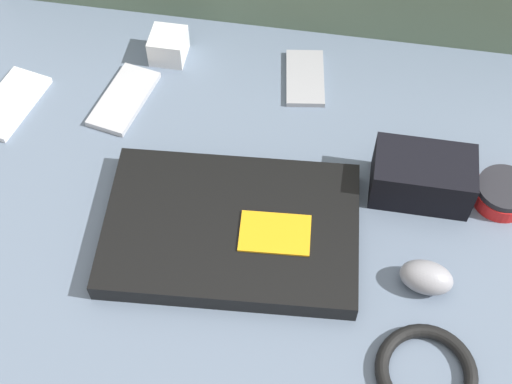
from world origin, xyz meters
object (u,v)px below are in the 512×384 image
object	(u,v)px
speaker_puck	(503,193)
phone_black	(124,99)
phone_small	(305,78)
camera_pouch	(422,177)
charger_brick	(168,46)
computer_mouse	(426,277)
phone_silver	(10,103)
laptop	(232,229)

from	to	relation	value
speaker_puck	phone_black	size ratio (longest dim) A/B	0.55
phone_small	camera_pouch	bearing A→B (deg)	-53.58
phone_small	charger_brick	size ratio (longest dim) A/B	2.14
phone_black	phone_small	world-z (taller)	same
phone_black	speaker_puck	bearing A→B (deg)	2.24
phone_black	camera_pouch	size ratio (longest dim) A/B	1.05
computer_mouse	phone_small	xyz separation A→B (m)	(-0.19, 0.33, -0.02)
phone_black	camera_pouch	distance (m)	0.45
computer_mouse	camera_pouch	bearing A→B (deg)	103.11
phone_silver	phone_small	xyz separation A→B (m)	(0.43, 0.12, -0.00)
phone_silver	phone_black	world-z (taller)	same
laptop	computer_mouse	xyz separation A→B (m)	(0.25, -0.03, 0.01)
speaker_puck	phone_silver	distance (m)	0.72
laptop	speaker_puck	size ratio (longest dim) A/B	4.46
phone_black	computer_mouse	bearing A→B (deg)	-16.14
phone_black	phone_small	bearing A→B (deg)	30.01
camera_pouch	charger_brick	size ratio (longest dim) A/B	2.37
phone_silver	phone_black	distance (m)	0.17
computer_mouse	charger_brick	bearing A→B (deg)	148.38
phone_small	camera_pouch	xyz separation A→B (m)	(0.18, -0.18, 0.03)
speaker_puck	camera_pouch	xyz separation A→B (m)	(-0.11, -0.00, 0.02)
phone_silver	phone_black	bearing A→B (deg)	24.93
charger_brick	phone_small	bearing A→B (deg)	-4.21
computer_mouse	laptop	bearing A→B (deg)	-179.11
laptop	speaker_puck	world-z (taller)	same
camera_pouch	phone_silver	bearing A→B (deg)	174.50
laptop	phone_black	size ratio (longest dim) A/B	2.47
phone_black	camera_pouch	xyz separation A→B (m)	(0.44, -0.09, 0.03)
phone_black	charger_brick	distance (m)	0.11
camera_pouch	speaker_puck	bearing A→B (deg)	1.88
computer_mouse	speaker_puck	xyz separation A→B (m)	(0.10, 0.15, -0.00)
phone_black	phone_small	size ratio (longest dim) A/B	1.16
computer_mouse	charger_brick	distance (m)	0.53
phone_black	charger_brick	size ratio (longest dim) A/B	2.48
camera_pouch	charger_brick	distance (m)	0.44
laptop	phone_black	distance (m)	0.29
camera_pouch	phone_small	bearing A→B (deg)	134.43
speaker_puck	charger_brick	bearing A→B (deg)	158.98
laptop	phone_black	world-z (taller)	laptop
phone_small	phone_silver	bearing A→B (deg)	-171.90
phone_silver	camera_pouch	bearing A→B (deg)	7.02
phone_silver	phone_small	world-z (taller)	same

